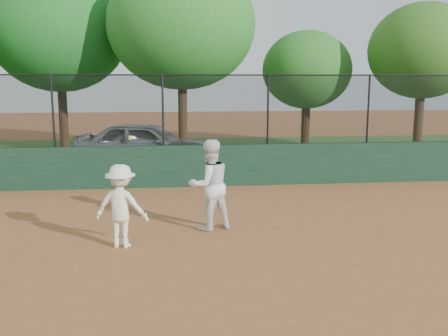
{
  "coord_description": "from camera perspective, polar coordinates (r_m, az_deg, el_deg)",
  "views": [
    {
      "loc": [
        -0.37,
        -8.16,
        3.06
      ],
      "look_at": [
        0.8,
        2.2,
        1.2
      ],
      "focal_mm": 40.0,
      "sensor_mm": 36.0,
      "label": 1
    }
  ],
  "objects": [
    {
      "name": "ground",
      "position": [
        8.72,
        -3.67,
        -10.44
      ],
      "size": [
        80.0,
        80.0,
        0.0
      ],
      "primitive_type": "plane",
      "color": "#9D5E32",
      "rests_on": "ground"
    },
    {
      "name": "back_wall",
      "position": [
        14.38,
        -4.87,
        0.22
      ],
      "size": [
        26.0,
        0.2,
        1.2
      ],
      "primitive_type": "cube",
      "color": "#1B3C26",
      "rests_on": "ground"
    },
    {
      "name": "grass_strip",
      "position": [
        20.4,
        -5.32,
        1.44
      ],
      "size": [
        36.0,
        12.0,
        0.01
      ],
      "primitive_type": "cube",
      "color": "#2A5019",
      "rests_on": "ground"
    },
    {
      "name": "parked_car",
      "position": [
        17.36,
        -8.86,
        2.58
      ],
      "size": [
        5.14,
        2.94,
        1.65
      ],
      "primitive_type": "imported",
      "rotation": [
        0.0,
        0.0,
        1.35
      ],
      "color": "#A5A9AF",
      "rests_on": "ground"
    },
    {
      "name": "player_second",
      "position": [
        10.19,
        -1.68,
        -1.94
      ],
      "size": [
        1.1,
        0.99,
        1.87
      ],
      "primitive_type": "imported",
      "rotation": [
        0.0,
        0.0,
        3.52
      ],
      "color": "white",
      "rests_on": "ground"
    },
    {
      "name": "player_main",
      "position": [
        9.34,
        -11.67,
        -4.28
      ],
      "size": [
        1.12,
        0.84,
        2.1
      ],
      "color": "white",
      "rests_on": "ground"
    },
    {
      "name": "fence_assembly",
      "position": [
        14.19,
        -5.08,
        6.74
      ],
      "size": [
        26.0,
        0.06,
        2.0
      ],
      "color": "black",
      "rests_on": "back_wall"
    },
    {
      "name": "tree_1",
      "position": [
        21.72,
        -18.37,
        14.45
      ],
      "size": [
        5.47,
        4.97,
        7.26
      ],
      "color": "#472D18",
      "rests_on": "ground"
    },
    {
      "name": "tree_2",
      "position": [
        19.45,
        -4.88,
        15.97
      ],
      "size": [
        5.59,
        5.08,
        7.48
      ],
      "color": "#483119",
      "rests_on": "ground"
    },
    {
      "name": "tree_3",
      "position": [
        21.41,
        9.46,
        10.97
      ],
      "size": [
        3.74,
        3.4,
        5.06
      ],
      "color": "#382512",
      "rests_on": "ground"
    },
    {
      "name": "tree_4",
      "position": [
        21.29,
        21.82,
        12.29
      ],
      "size": [
        4.27,
        3.88,
        5.99
      ],
      "color": "#4A311A",
      "rests_on": "ground"
    }
  ]
}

